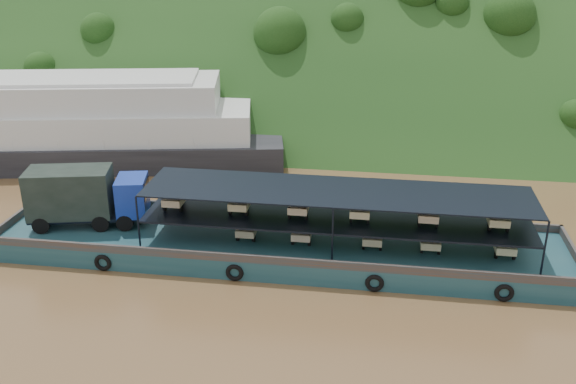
# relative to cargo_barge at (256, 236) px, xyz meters

# --- Properties ---
(ground) EXTENTS (160.00, 160.00, 0.00)m
(ground) POSITION_rel_cargo_barge_xyz_m (3.64, -0.33, -1.24)
(ground) COLOR brown
(ground) RESTS_ON ground
(hillside) EXTENTS (140.00, 39.60, 39.60)m
(hillside) POSITION_rel_cargo_barge_xyz_m (3.64, 35.67, -1.24)
(hillside) COLOR #163613
(hillside) RESTS_ON ground
(cargo_barge) EXTENTS (35.00, 7.18, 4.97)m
(cargo_barge) POSITION_rel_cargo_barge_xyz_m (0.00, 0.00, 0.00)
(cargo_barge) COLOR #123841
(cargo_barge) RESTS_ON ground
(passenger_ferry) EXTENTS (37.75, 16.04, 7.43)m
(passenger_ferry) POSITION_rel_cargo_barge_xyz_m (-19.37, 15.29, 1.98)
(passenger_ferry) COLOR black
(passenger_ferry) RESTS_ON ground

